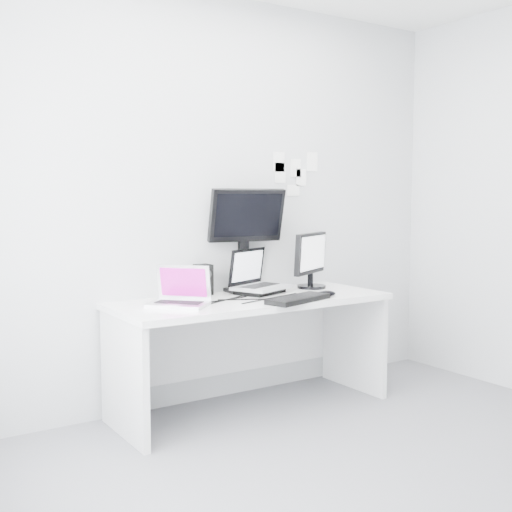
# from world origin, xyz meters

# --- Properties ---
(ground) EXTENTS (3.60, 3.60, 0.00)m
(ground) POSITION_xyz_m (0.00, 0.00, 0.00)
(ground) COLOR slate
(ground) RESTS_ON ground
(back_wall) EXTENTS (3.60, 0.00, 3.60)m
(back_wall) POSITION_xyz_m (0.00, 1.60, 1.35)
(back_wall) COLOR #B5B8BA
(back_wall) RESTS_ON ground
(desk) EXTENTS (1.80, 0.70, 0.73)m
(desk) POSITION_xyz_m (0.00, 1.25, 0.36)
(desk) COLOR white
(desk) RESTS_ON ground
(macbook) EXTENTS (0.41, 0.42, 0.25)m
(macbook) POSITION_xyz_m (-0.53, 1.22, 0.86)
(macbook) COLOR silver
(macbook) RESTS_ON desk
(speaker) EXTENTS (0.13, 0.13, 0.20)m
(speaker) POSITION_xyz_m (-0.20, 1.54, 0.83)
(speaker) COLOR black
(speaker) RESTS_ON desk
(dell_laptop) EXTENTS (0.45, 0.40, 0.31)m
(dell_laptop) POSITION_xyz_m (0.16, 1.38, 0.88)
(dell_laptop) COLOR #A8ABB0
(dell_laptop) RESTS_ON desk
(rear_monitor) EXTENTS (0.55, 0.25, 0.72)m
(rear_monitor) POSITION_xyz_m (0.12, 1.52, 1.09)
(rear_monitor) COLOR black
(rear_monitor) RESTS_ON desk
(samsung_monitor) EXTENTS (0.49, 0.39, 0.41)m
(samsung_monitor) POSITION_xyz_m (0.59, 1.39, 0.93)
(samsung_monitor) COLOR black
(samsung_monitor) RESTS_ON desk
(keyboard) EXTENTS (0.49, 0.29, 0.03)m
(keyboard) POSITION_xyz_m (0.17, 0.98, 0.75)
(keyboard) COLOR black
(keyboard) RESTS_ON desk
(mouse) EXTENTS (0.14, 0.11, 0.04)m
(mouse) POSITION_xyz_m (0.43, 1.02, 0.75)
(mouse) COLOR black
(mouse) RESTS_ON desk
(wall_note_0) EXTENTS (0.10, 0.00, 0.14)m
(wall_note_0) POSITION_xyz_m (0.45, 1.59, 1.62)
(wall_note_0) COLOR white
(wall_note_0) RESTS_ON back_wall
(wall_note_1) EXTENTS (0.09, 0.00, 0.13)m
(wall_note_1) POSITION_xyz_m (0.60, 1.59, 1.58)
(wall_note_1) COLOR white
(wall_note_1) RESTS_ON back_wall
(wall_note_2) EXTENTS (0.10, 0.00, 0.14)m
(wall_note_2) POSITION_xyz_m (0.75, 1.59, 1.63)
(wall_note_2) COLOR white
(wall_note_2) RESTS_ON back_wall
(wall_note_3) EXTENTS (0.11, 0.00, 0.08)m
(wall_note_3) POSITION_xyz_m (0.58, 1.59, 1.42)
(wall_note_3) COLOR white
(wall_note_3) RESTS_ON back_wall
(wall_note_4) EXTENTS (0.09, 0.00, 0.12)m
(wall_note_4) POSITION_xyz_m (0.65, 1.59, 1.51)
(wall_note_4) COLOR white
(wall_note_4) RESTS_ON back_wall
(wall_note_5) EXTENTS (0.09, 0.00, 0.14)m
(wall_note_5) POSITION_xyz_m (0.46, 1.59, 1.54)
(wall_note_5) COLOR white
(wall_note_5) RESTS_ON back_wall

